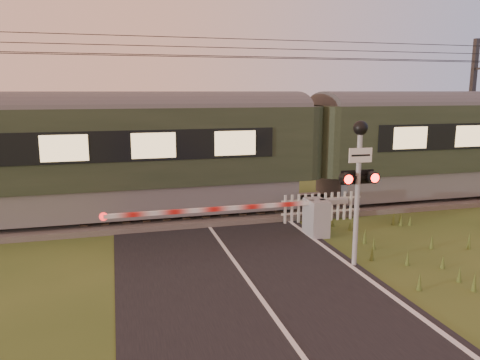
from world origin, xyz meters
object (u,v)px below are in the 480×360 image
object	(u,v)px
boom_gate	(305,216)
catenary_mast	(472,110)
crossing_signal	(359,168)
picket_fence	(322,207)
train	(309,148)

from	to	relation	value
boom_gate	catenary_mast	world-z (taller)	catenary_mast
crossing_signal	picket_fence	size ratio (longest dim) A/B	1.27
boom_gate	picket_fence	world-z (taller)	boom_gate
picket_fence	catenary_mast	bearing A→B (deg)	23.82
picket_fence	catenary_mast	world-z (taller)	catenary_mast
catenary_mast	picket_fence	bearing A→B (deg)	-156.18
catenary_mast	crossing_signal	bearing A→B (deg)	-141.74
crossing_signal	catenary_mast	distance (m)	13.11
picket_fence	boom_gate	bearing A→B (deg)	-130.88
boom_gate	crossing_signal	size ratio (longest dim) A/B	2.01
catenary_mast	boom_gate	bearing A→B (deg)	-152.38
boom_gate	crossing_signal	xyz separation A→B (m)	(0.26, -2.59, 1.89)
picket_fence	train	bearing A→B (deg)	80.59
boom_gate	crossing_signal	distance (m)	3.21
train	crossing_signal	world-z (taller)	train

